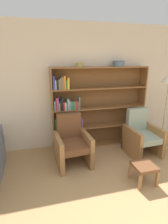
% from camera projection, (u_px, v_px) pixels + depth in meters
% --- Properties ---
extents(wall_back, '(12.00, 0.06, 2.75)m').
position_uv_depth(wall_back, '(103.00, 87.00, 4.10)').
color(wall_back, beige).
rests_on(wall_back, ground).
extents(bookshelf, '(2.17, 0.30, 1.84)m').
position_uv_depth(bookshelf, '(90.00, 109.00, 4.00)').
color(bookshelf, brown).
rests_on(bookshelf, ground).
extents(bowl_sage, '(0.17, 0.17, 0.09)m').
position_uv_depth(bowl_sage, '(80.00, 64.00, 3.64)').
color(bowl_sage, tan).
rests_on(bowl_sage, bookshelf).
extents(bowl_brass, '(0.26, 0.26, 0.12)m').
position_uv_depth(bowl_brass, '(119.00, 63.00, 3.84)').
color(bowl_brass, slate).
rests_on(bowl_brass, bookshelf).
extents(armchair_leather, '(0.69, 0.73, 0.97)m').
position_uv_depth(armchair_leather, '(72.00, 143.00, 3.42)').
color(armchair_leather, olive).
rests_on(armchair_leather, ground).
extents(armchair_cushioned, '(0.68, 0.72, 0.97)m').
position_uv_depth(armchair_cushioned, '(142.00, 135.00, 3.79)').
color(armchair_cushioned, olive).
rests_on(armchair_cushioned, ground).
extents(footstool, '(0.35, 0.35, 0.34)m').
position_uv_depth(footstool, '(144.00, 168.00, 2.87)').
color(footstool, olive).
rests_on(footstool, ground).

